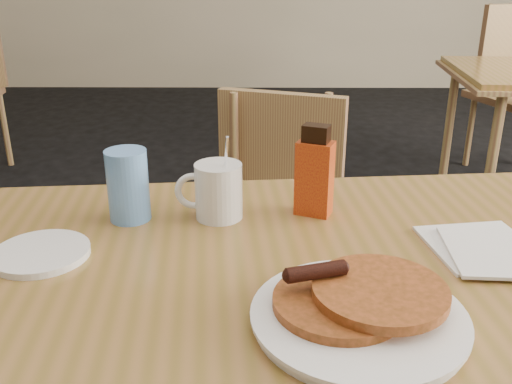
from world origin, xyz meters
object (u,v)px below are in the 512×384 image
Objects in this scene: pancake_plate at (358,310)px; coffee_mug at (217,190)px; blue_tumbler at (128,185)px; chair_main_far at (281,214)px; syrup_bottle at (315,174)px; main_table at (308,291)px.

pancake_plate is 0.41m from coffee_mug.
blue_tumbler is (-0.17, -0.01, 0.01)m from coffee_mug.
coffee_mug is at bearing 3.15° from blue_tumbler.
coffee_mug is (-0.14, -0.54, 0.30)m from chair_main_far.
pancake_plate is 0.51m from blue_tumbler.
pancake_plate is at bearing -41.13° from blue_tumbler.
pancake_plate is 1.65× the size of syrup_bottle.
syrup_bottle is at bearing 18.89° from coffee_mug.
blue_tumbler reaches higher than chair_main_far.
coffee_mug is 0.95× the size of syrup_bottle.
chair_main_far is 0.93m from pancake_plate.
chair_main_far reaches higher than main_table.
main_table is 1.57× the size of chair_main_far.
coffee_mug is at bearing 122.23° from pancake_plate.
syrup_bottle is 1.30× the size of blue_tumbler.
main_table is at bearing -74.48° from syrup_bottle.
chair_main_far is 6.22× the size of blue_tumbler.
chair_main_far is 0.70m from blue_tumbler.
blue_tumbler is at bearing -163.64° from coffee_mug.
main_table is 7.48× the size of syrup_bottle.
pancake_plate is at bearing -66.22° from chair_main_far.
blue_tumbler reaches higher than pancake_plate.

